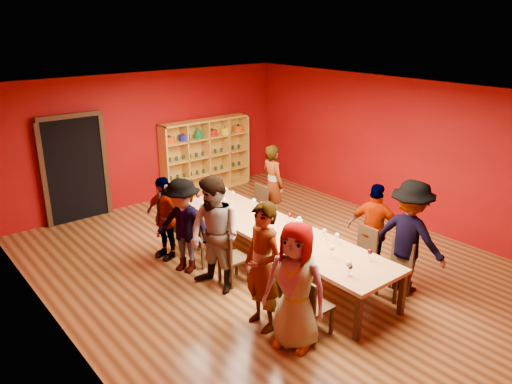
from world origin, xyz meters
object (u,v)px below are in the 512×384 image
at_px(chair_person_left_0, 310,304).
at_px(chair_person_right_4, 257,204).
at_px(chair_person_left_2, 230,256).
at_px(spittoon_bowl, 300,232).
at_px(tasting_table, 278,233).
at_px(person_left_4, 164,218).
at_px(shelving_unit, 205,152).
at_px(person_right_4, 273,184).
at_px(person_right_0, 409,237).
at_px(chair_person_right_1, 363,251).
at_px(chair_person_left_4, 181,227).
at_px(wine_bottle, 222,194).
at_px(person_left_0, 295,286).
at_px(chair_person_left_1, 282,287).
at_px(chair_person_left_3, 201,239).
at_px(person_left_3, 183,226).
at_px(person_left_2, 215,235).
at_px(person_left_1, 263,267).
at_px(person_right_1, 375,230).

xyz_separation_m(chair_person_left_0, chair_person_right_4, (1.82, 3.36, 0.00)).
distance_m(chair_person_left_2, spittoon_bowl, 1.21).
distance_m(tasting_table, person_left_4, 2.07).
xyz_separation_m(tasting_table, chair_person_left_2, (-0.91, 0.14, -0.20)).
bearing_deg(shelving_unit, person_right_4, -91.53).
relative_size(person_right_0, chair_person_right_1, 2.06).
relative_size(tasting_table, chair_person_left_4, 5.06).
bearing_deg(shelving_unit, wine_bottle, -117.00).
bearing_deg(person_left_0, wine_bottle, 135.98).
height_order(chair_person_left_1, person_right_4, person_right_4).
bearing_deg(wine_bottle, chair_person_left_1, -109.47).
xyz_separation_m(chair_person_left_3, spittoon_bowl, (1.04, -1.39, 0.32)).
height_order(chair_person_left_0, person_right_0, person_right_0).
distance_m(chair_person_left_1, chair_person_left_3, 2.10).
bearing_deg(chair_person_left_4, chair_person_left_0, -90.00).
xyz_separation_m(chair_person_left_2, chair_person_left_4, (0.00, 1.51, 0.00)).
bearing_deg(chair_person_left_2, chair_person_left_4, 90.00).
xyz_separation_m(chair_person_left_2, person_left_3, (-0.34, 0.85, 0.33)).
relative_size(person_right_0, spittoon_bowl, 6.36).
relative_size(chair_person_left_0, person_left_4, 0.58).
bearing_deg(chair_person_right_1, person_left_2, 149.69).
distance_m(person_left_1, chair_person_right_4, 3.56).
xyz_separation_m(chair_person_left_0, spittoon_bowl, (1.04, 1.29, 0.32)).
xyz_separation_m(person_left_0, chair_person_left_1, (0.29, 0.58, -0.38)).
bearing_deg(chair_person_left_2, chair_person_right_4, 40.07).
height_order(person_left_3, chair_person_right_4, person_left_3).
bearing_deg(spittoon_bowl, person_left_4, 123.59).
xyz_separation_m(tasting_table, chair_person_left_0, (-0.91, -1.69, -0.20)).
distance_m(tasting_table, wine_bottle, 1.84).
xyz_separation_m(tasting_table, spittoon_bowl, (0.13, -0.40, 0.12)).
xyz_separation_m(chair_person_left_0, wine_bottle, (1.04, 3.51, 0.37)).
bearing_deg(spittoon_bowl, chair_person_right_1, -41.12).
height_order(chair_person_left_0, person_right_1, person_right_1).
relative_size(person_left_0, person_left_3, 1.05).
bearing_deg(person_left_1, chair_person_left_3, 173.11).
bearing_deg(chair_person_left_0, person_right_4, 56.37).
height_order(tasting_table, person_right_1, person_right_1).
bearing_deg(chair_person_left_1, chair_person_right_1, 0.81).
bearing_deg(tasting_table, chair_person_left_0, -118.34).
xyz_separation_m(person_right_0, chair_person_right_1, (-0.24, 0.68, -0.42)).
xyz_separation_m(person_left_1, person_right_1, (2.45, 0.03, -0.13)).
height_order(person_left_0, chair_person_left_3, person_left_0).
relative_size(chair_person_left_1, chair_person_right_4, 1.00).
relative_size(shelving_unit, chair_person_right_1, 2.70).
relative_size(chair_person_left_0, chair_person_right_1, 1.00).
height_order(person_left_2, chair_person_left_4, person_left_2).
bearing_deg(chair_person_left_4, person_right_0, -58.95).
relative_size(tasting_table, person_right_0, 2.46).
height_order(chair_person_left_1, chair_person_left_2, same).
bearing_deg(spittoon_bowl, person_right_1, -32.75).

